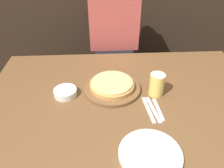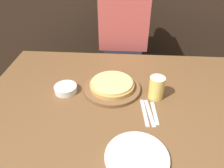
# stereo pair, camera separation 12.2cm
# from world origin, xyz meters

# --- Properties ---
(dining_table) EXTENTS (1.55, 1.08, 0.71)m
(dining_table) POSITION_xyz_m (0.00, 0.00, 0.35)
(dining_table) COLOR brown
(dining_table) RESTS_ON ground_plane
(pizza_on_board) EXTENTS (0.32, 0.32, 0.06)m
(pizza_on_board) POSITION_xyz_m (-0.07, 0.10, 0.73)
(pizza_on_board) COLOR brown
(pizza_on_board) RESTS_ON dining_table
(beer_glass) EXTENTS (0.08, 0.08, 0.13)m
(beer_glass) POSITION_xyz_m (0.16, 0.05, 0.77)
(beer_glass) COLOR #E5C65B
(beer_glass) RESTS_ON dining_table
(dinner_plate) EXTENTS (0.26, 0.26, 0.02)m
(dinner_plate) POSITION_xyz_m (0.05, -0.35, 0.71)
(dinner_plate) COLOR silver
(dinner_plate) RESTS_ON dining_table
(side_bowl) EXTENTS (0.13, 0.13, 0.04)m
(side_bowl) POSITION_xyz_m (-0.33, 0.07, 0.72)
(side_bowl) COLOR silver
(side_bowl) RESTS_ON dining_table
(fork) EXTENTS (0.04, 0.19, 0.00)m
(fork) POSITION_xyz_m (0.10, -0.08, 0.71)
(fork) COLOR silver
(fork) RESTS_ON dining_table
(dinner_knife) EXTENTS (0.05, 0.19, 0.00)m
(dinner_knife) POSITION_xyz_m (0.12, -0.08, 0.71)
(dinner_knife) COLOR silver
(dinner_knife) RESTS_ON dining_table
(spoon) EXTENTS (0.03, 0.17, 0.00)m
(spoon) POSITION_xyz_m (0.15, -0.08, 0.71)
(spoon) COLOR silver
(spoon) RESTS_ON dining_table
(diner_person) EXTENTS (0.37, 0.20, 1.28)m
(diner_person) POSITION_xyz_m (-0.03, 0.73, 0.63)
(diner_person) COLOR #33333D
(diner_person) RESTS_ON ground_plane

